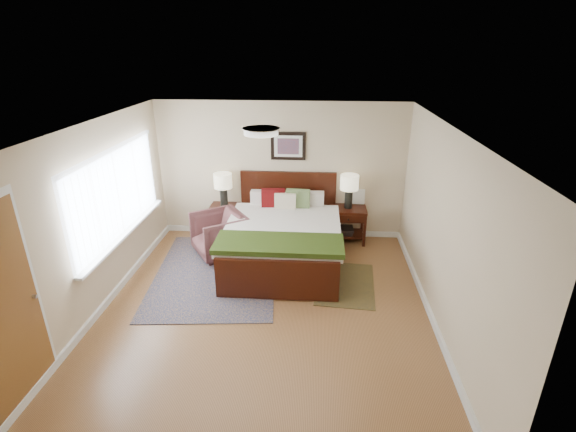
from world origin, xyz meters
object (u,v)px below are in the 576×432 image
object	(u,v)px
bed	(283,231)
rug_persian	(216,273)
nightstand_right	(347,221)
lamp_right	(349,185)
nightstand_left	(225,212)
lamp_left	(223,184)
armchair	(219,234)

from	to	relation	value
bed	rug_persian	distance (m)	1.28
nightstand_right	lamp_right	bearing A→B (deg)	90.00
lamp_right	rug_persian	xyz separation A→B (m)	(-2.15, -1.36, -1.07)
nightstand_left	lamp_left	bearing A→B (deg)	90.00
bed	nightstand_left	world-z (taller)	bed
lamp_left	armchair	world-z (taller)	lamp_left
nightstand_left	armchair	xyz separation A→B (m)	(0.05, -0.68, -0.13)
nightstand_right	lamp_right	size ratio (longest dim) A/B	1.08
lamp_left	bed	bearing A→B (deg)	-37.45
nightstand_right	armchair	size ratio (longest dim) A/B	0.80
nightstand_right	rug_persian	world-z (taller)	nightstand_right
lamp_right	rug_persian	bearing A→B (deg)	-147.75
bed	lamp_left	distance (m)	1.55
lamp_left	rug_persian	size ratio (longest dim) A/B	0.23
nightstand_right	lamp_right	distance (m)	0.68
nightstand_right	armchair	world-z (taller)	armchair
nightstand_right	nightstand_left	bearing A→B (deg)	-179.83
bed	armchair	distance (m)	1.16
lamp_left	lamp_right	xyz separation A→B (m)	(2.27, 0.00, 0.02)
bed	nightstand_right	world-z (taller)	bed
nightstand_left	rug_persian	bearing A→B (deg)	-84.92
nightstand_right	rug_persian	xyz separation A→B (m)	(-2.15, -1.34, -0.40)
bed	lamp_right	size ratio (longest dim) A/B	3.74
lamp_right	nightstand_right	bearing A→B (deg)	-90.00
bed	lamp_left	xyz separation A→B (m)	(-1.17, 0.90, 0.49)
nightstand_right	lamp_left	world-z (taller)	lamp_left
nightstand_right	lamp_right	xyz separation A→B (m)	(0.00, 0.01, 0.68)
rug_persian	nightstand_left	bearing A→B (deg)	89.94
lamp_right	armchair	world-z (taller)	lamp_right
armchair	lamp_right	bearing A→B (deg)	73.54
nightstand_right	armchair	xyz separation A→B (m)	(-2.22, -0.69, -0.03)
bed	nightstand_left	size ratio (longest dim) A/B	3.64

